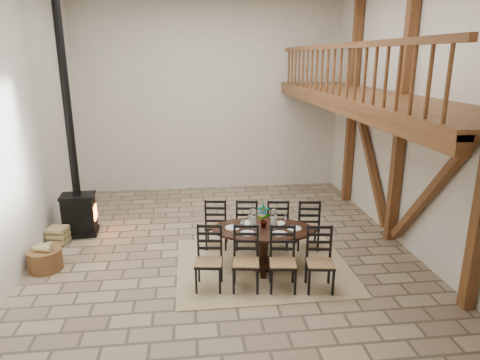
{
  "coord_description": "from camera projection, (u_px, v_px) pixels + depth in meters",
  "views": [
    {
      "loc": [
        -0.62,
        -7.63,
        3.58
      ],
      "look_at": [
        0.36,
        0.4,
        1.24
      ],
      "focal_mm": 32.0,
      "sensor_mm": 36.0,
      "label": 1
    }
  ],
  "objects": [
    {
      "name": "ground",
      "position": [
        224.0,
        247.0,
        8.34
      ],
      "size": [
        8.0,
        8.0,
        0.0
      ],
      "primitive_type": "plane",
      "color": "#9D8869",
      "rests_on": "ground"
    },
    {
      "name": "room_shell",
      "position": [
        289.0,
        89.0,
        7.64
      ],
      "size": [
        7.02,
        8.02,
        5.01
      ],
      "color": "beige",
      "rests_on": "ground"
    },
    {
      "name": "rug",
      "position": [
        263.0,
        266.0,
        7.57
      ],
      "size": [
        3.0,
        2.5,
        0.02
      ],
      "primitive_type": "cube",
      "color": "tan",
      "rests_on": "ground"
    },
    {
      "name": "dining_table",
      "position": [
        263.0,
        247.0,
        7.47
      ],
      "size": [
        2.43,
        2.25,
        1.13
      ],
      "rotation": [
        0.0,
        0.0,
        -0.15
      ],
      "color": "black",
      "rests_on": "ground"
    },
    {
      "name": "wood_stove",
      "position": [
        76.0,
        183.0,
        8.63
      ],
      "size": [
        0.71,
        0.56,
        5.0
      ],
      "rotation": [
        0.0,
        0.0,
        0.07
      ],
      "color": "black",
      "rests_on": "ground"
    },
    {
      "name": "log_basket",
      "position": [
        45.0,
        259.0,
        7.41
      ],
      "size": [
        0.57,
        0.57,
        0.47
      ],
      "rotation": [
        0.0,
        0.0,
        0.4
      ],
      "color": "brown",
      "rests_on": "ground"
    },
    {
      "name": "log_stack",
      "position": [
        58.0,
        235.0,
        8.45
      ],
      "size": [
        0.41,
        0.42,
        0.36
      ],
      "rotation": [
        0.0,
        0.0,
        -0.22
      ],
      "color": "tan",
      "rests_on": "ground"
    }
  ]
}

